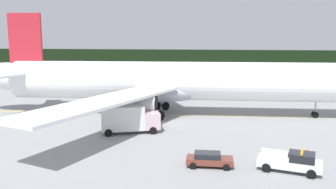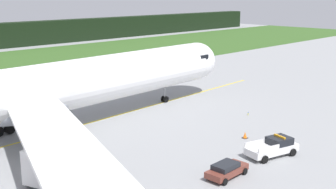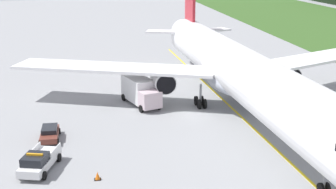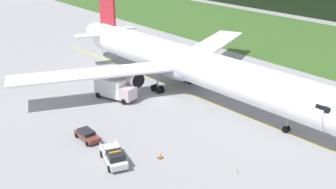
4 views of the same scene
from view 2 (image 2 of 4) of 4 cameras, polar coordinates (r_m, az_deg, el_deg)
The scene contains 8 objects.
ground at distance 45.72m, azimuth -12.83°, elevation -6.82°, with size 320.00×320.00×0.00m, color gray.
taxiway_centerline_main at distance 50.37m, azimuth -15.48°, elevation -5.07°, with size 81.61×0.30×0.01m, color yellow.
airliner at distance 48.79m, azimuth -16.34°, elevation 0.43°, with size 61.64×53.14×15.18m.
ops_pickup_truck at distance 43.28m, azimuth 13.81°, elevation -6.78°, with size 5.69×3.36×1.94m.
catering_truck at distance 38.18m, azimuth -14.18°, elevation -8.15°, with size 7.44×4.64×3.51m.
staff_car at distance 37.84m, azimuth 7.78°, elevation -9.82°, with size 4.23×1.99×1.30m.
apron_cone at distance 47.88m, azimuth 10.18°, elevation -5.32°, with size 0.56×0.56×0.71m.
taxiway_edge_light_east at distance 56.69m, azimuth 10.58°, elevation -2.49°, with size 0.12×0.12×0.44m.
Camera 2 is at (-22.66, -36.53, 15.55)m, focal length 45.96 mm.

